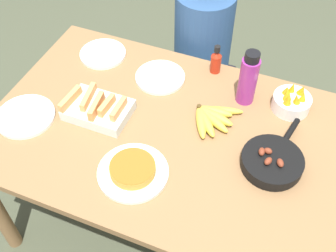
{
  "coord_description": "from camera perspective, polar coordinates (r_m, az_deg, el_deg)",
  "views": [
    {
      "loc": [
        0.42,
        -1.04,
        2.04
      ],
      "look_at": [
        0.0,
        0.0,
        0.76
      ],
      "focal_mm": 45.0,
      "sensor_mm": 36.0,
      "label": 1
    }
  ],
  "objects": [
    {
      "name": "melon_tray",
      "position": [
        1.79,
        -9.51,
        2.35
      ],
      "size": [
        0.27,
        0.19,
        0.1
      ],
      "color": "silver",
      "rests_on": "dining_table"
    },
    {
      "name": "skillet",
      "position": [
        1.64,
        13.94,
        -4.66
      ],
      "size": [
        0.24,
        0.36,
        0.08
      ],
      "rotation": [
        0.0,
        0.0,
        1.37
      ],
      "color": "black",
      "rests_on": "dining_table"
    },
    {
      "name": "fruit_bowl_mango",
      "position": [
        1.86,
        16.39,
        3.27
      ],
      "size": [
        0.16,
        0.16,
        0.12
      ],
      "color": "white",
      "rests_on": "dining_table"
    },
    {
      "name": "person_figure",
      "position": [
        2.37,
        4.49,
        8.33
      ],
      "size": [
        0.33,
        0.33,
        1.2
      ],
      "color": "black",
      "rests_on": "ground_plane"
    },
    {
      "name": "empty_plate_far_left",
      "position": [
        2.09,
        -8.81,
        9.64
      ],
      "size": [
        0.22,
        0.22,
        0.02
      ],
      "color": "white",
      "rests_on": "dining_table"
    },
    {
      "name": "hot_sauce_bottle",
      "position": [
        1.96,
        6.52,
        8.8
      ],
      "size": [
        0.05,
        0.05,
        0.14
      ],
      "color": "#B72814",
      "rests_on": "dining_table"
    },
    {
      "name": "empty_plate_far_right",
      "position": [
        1.94,
        -1.08,
        6.63
      ],
      "size": [
        0.23,
        0.23,
        0.02
      ],
      "color": "white",
      "rests_on": "dining_table"
    },
    {
      "name": "water_bottle",
      "position": [
        1.8,
        10.8,
        6.3
      ],
      "size": [
        0.08,
        0.08,
        0.26
      ],
      "color": "#992D89",
      "rests_on": "dining_table"
    },
    {
      "name": "ground_plane",
      "position": [
        2.33,
        0.0,
        -12.35
      ],
      "size": [
        14.0,
        14.0,
        0.0
      ],
      "primitive_type": "plane",
      "color": "#474C38"
    },
    {
      "name": "empty_plate_near_front",
      "position": [
        1.87,
        -18.74,
        1.27
      ],
      "size": [
        0.25,
        0.25,
        0.02
      ],
      "color": "white",
      "rests_on": "dining_table"
    },
    {
      "name": "frittata_plate_center",
      "position": [
        1.59,
        -4.79,
        -6.03
      ],
      "size": [
        0.27,
        0.27,
        0.05
      ],
      "color": "white",
      "rests_on": "dining_table"
    },
    {
      "name": "banana_bunch",
      "position": [
        1.76,
        5.84,
        1.22
      ],
      "size": [
        0.21,
        0.23,
        0.04
      ],
      "color": "gold",
      "rests_on": "dining_table"
    },
    {
      "name": "dining_table",
      "position": [
        1.8,
        0.0,
        -2.61
      ],
      "size": [
        1.48,
        0.97,
        0.73
      ],
      "color": "olive",
      "rests_on": "ground_plane"
    }
  ]
}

